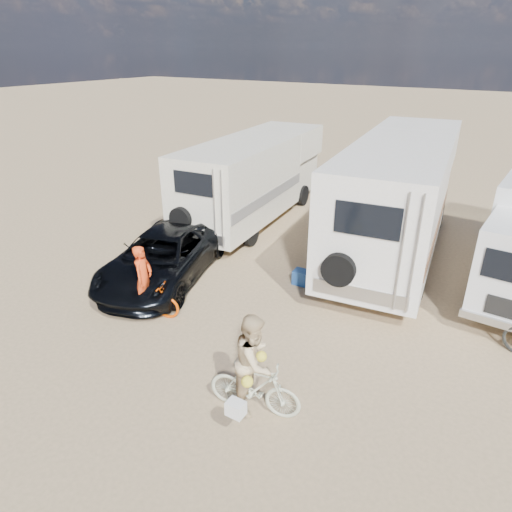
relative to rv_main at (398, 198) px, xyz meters
The scene contains 10 objects.
ground 7.26m from the rv_main, 91.36° to the right, with size 140.00×140.00×0.00m, color tan.
rv_main is the anchor object (origin of this frame).
rv_left 5.24m from the rv_main, behind, with size 2.35×7.66×2.95m, color white, non-canonical shape.
dark_suv 7.20m from the rv_main, 131.81° to the right, with size 2.22×4.81×1.34m, color black.
bike_man 8.00m from the rv_main, 119.18° to the right, with size 0.59×1.68×0.88m, color #D94401.
bike_woman 8.30m from the rv_main, 89.85° to the right, with size 0.47×1.67×1.01m, color #B3B99B.
rider_man 7.95m from the rv_main, 119.18° to the right, with size 0.59×0.39×1.61m, color #E14015.
rider_woman 8.25m from the rv_main, 89.85° to the right, with size 0.87×0.68×1.79m, color #D1B485.
cooler 4.09m from the rv_main, 111.10° to the right, with size 0.49×0.36×0.39m, color #1D488C.
crate 2.99m from the rv_main, 68.75° to the right, with size 0.42×0.42×0.33m, color #91684D.
Camera 1 is at (3.44, -6.35, 5.88)m, focal length 31.71 mm.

